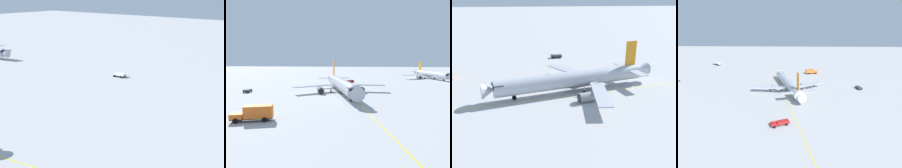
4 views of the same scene
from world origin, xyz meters
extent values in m
cone|color=#B2B7C1|center=(-54.42, -45.53, 3.21)|extent=(4.11, 3.70, 3.54)
cube|color=black|center=(-53.94, -47.68, 4.04)|extent=(3.61, 3.03, 0.70)
cube|color=#232326|center=(-64.61, 8.42, 0.50)|extent=(2.26, 4.25, 0.20)
cube|color=white|center=(-64.50, 6.98, 0.88)|extent=(2.38, 1.41, 0.55)
cube|color=black|center=(-64.46, 6.47, 0.96)|extent=(1.93, 0.23, 0.31)
cube|color=white|center=(-64.66, 9.13, 0.95)|extent=(2.49, 2.85, 0.70)
cylinder|color=black|center=(-63.35, 7.07, 0.40)|extent=(0.34, 0.82, 0.80)
cylinder|color=black|center=(-65.64, 6.89, 0.40)|extent=(0.34, 0.82, 0.80)
cylinder|color=black|center=(-63.56, 9.82, 0.40)|extent=(0.34, 0.82, 0.80)
cylinder|color=black|center=(-65.85, 9.64, 0.40)|extent=(0.34, 0.82, 0.80)
camera|label=1|loc=(15.78, 69.50, 28.60)|focal=48.20mm
camera|label=2|loc=(-7.96, 70.84, 11.98)|focal=32.58mm
camera|label=3|loc=(-65.85, 5.56, 26.13)|focal=43.70mm
camera|label=4|loc=(5.76, -85.66, 26.54)|focal=28.55mm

